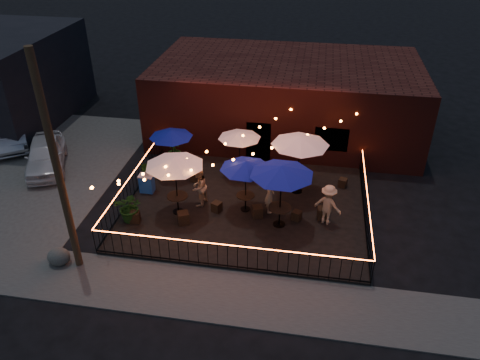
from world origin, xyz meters
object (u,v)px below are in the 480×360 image
object	(u,v)px
cafe_table_2	(246,166)
cafe_table_4	(282,171)
boulder	(59,257)
utility_pole	(58,170)
cooler	(147,183)
cafe_table_3	(240,135)
cafe_table_5	(300,141)
cafe_table_0	(174,162)
cafe_table_1	(171,134)

from	to	relation	value
cafe_table_2	cafe_table_4	bearing A→B (deg)	-28.50
cafe_table_2	cafe_table_4	world-z (taller)	cafe_table_4
cafe_table_2	boulder	xyz separation A→B (m)	(-6.18, -4.35, -1.95)
utility_pole	cooler	bearing A→B (deg)	79.63
utility_pole	cafe_table_4	bearing A→B (deg)	26.34
utility_pole	boulder	distance (m)	3.73
cafe_table_2	cafe_table_4	size ratio (longest dim) A/B	0.84
cafe_table_3	cafe_table_5	world-z (taller)	cafe_table_5
boulder	cafe_table_3	bearing A→B (deg)	53.27
cafe_table_0	cafe_table_1	size ratio (longest dim) A/B	1.04
cafe_table_0	cafe_table_1	xyz separation A→B (m)	(-1.11, 3.11, -0.37)
utility_pole	cafe_table_5	world-z (taller)	utility_pole
cafe_table_3	cooler	world-z (taller)	cafe_table_3
cafe_table_0	utility_pole	bearing A→B (deg)	-126.77
cafe_table_1	cafe_table_4	xyz separation A→B (m)	(5.37, -3.28, 0.48)
cafe_table_1	cafe_table_4	bearing A→B (deg)	-31.41
utility_pole	boulder	xyz separation A→B (m)	(-0.72, -0.07, -3.66)
cafe_table_4	cooler	bearing A→B (deg)	166.39
cafe_table_3	cafe_table_5	xyz separation A→B (m)	(2.80, -1.13, 0.51)
cafe_table_2	cafe_table_0	bearing A→B (deg)	-166.74
cafe_table_2	cooler	xyz separation A→B (m)	(-4.56, 0.65, -1.70)
cafe_table_3	cafe_table_5	distance (m)	3.06
boulder	utility_pole	bearing A→B (deg)	5.86
utility_pole	cafe_table_2	bearing A→B (deg)	38.05
cafe_table_0	cafe_table_4	bearing A→B (deg)	-2.32
cafe_table_1	boulder	xyz separation A→B (m)	(-2.32, -6.80, -1.84)
cafe_table_2	cafe_table_3	bearing A→B (deg)	104.41
utility_pole	cafe_table_0	world-z (taller)	utility_pole
cafe_table_4	cafe_table_0	bearing A→B (deg)	177.68
utility_pole	cafe_table_1	size ratio (longest dim) A/B	3.08
cafe_table_1	cafe_table_2	size ratio (longest dim) A/B	0.97
utility_pole	cafe_table_4	size ratio (longest dim) A/B	2.49
cooler	utility_pole	bearing A→B (deg)	-99.77
cafe_table_1	cooler	world-z (taller)	cafe_table_1
cooler	boulder	size ratio (longest dim) A/B	0.98
cafe_table_4	cafe_table_5	size ratio (longest dim) A/B	1.17
utility_pole	cooler	xyz separation A→B (m)	(0.90, 4.92, -3.42)
cafe_table_2	cooler	world-z (taller)	cafe_table_2
cafe_table_2	cafe_table_5	distance (m)	2.75
utility_pole	cafe_table_3	size ratio (longest dim) A/B	3.21
cafe_table_1	cafe_table_2	distance (m)	4.58
cafe_table_4	cafe_table_5	xyz separation A→B (m)	(0.54, 2.62, 0.00)
cafe_table_1	boulder	distance (m)	7.42
cafe_table_1	boulder	size ratio (longest dim) A/B	3.00
cafe_table_3	cafe_table_4	world-z (taller)	cafe_table_4
utility_pole	cafe_table_4	distance (m)	7.89
cafe_table_3	cafe_table_4	xyz separation A→B (m)	(2.26, -3.75, 0.51)
cafe_table_1	cooler	size ratio (longest dim) A/B	3.06
utility_pole	boulder	size ratio (longest dim) A/B	9.22
cafe_table_0	boulder	size ratio (longest dim) A/B	3.12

